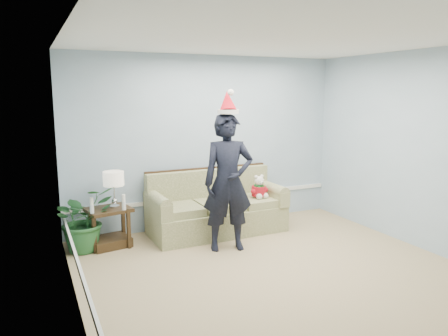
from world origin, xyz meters
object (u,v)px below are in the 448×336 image
object	(u,v)px
side_table	(110,232)
teddy_bear	(259,189)
sofa	(216,210)
man	(228,182)
houseplant	(83,219)
table_lamp	(114,180)

from	to	relation	value
side_table	teddy_bear	world-z (taller)	teddy_bear
sofa	teddy_bear	bearing A→B (deg)	-15.43
sofa	side_table	xyz separation A→B (m)	(-1.61, -0.01, -0.12)
side_table	man	world-z (taller)	man
houseplant	man	bearing A→B (deg)	-22.44
man	houseplant	bearing A→B (deg)	170.37
sofa	houseplant	size ratio (longest dim) A/B	2.33
houseplant	side_table	bearing A→B (deg)	1.60
sofa	side_table	world-z (taller)	sofa
man	teddy_bear	bearing A→B (deg)	49.25
sofa	table_lamp	xyz separation A→B (m)	(-1.53, 0.00, 0.60)
side_table	table_lamp	xyz separation A→B (m)	(0.09, 0.01, 0.72)
teddy_bear	houseplant	bearing A→B (deg)	170.56
sofa	man	xyz separation A→B (m)	(-0.14, -0.76, 0.59)
man	side_table	bearing A→B (deg)	165.59
houseplant	teddy_bear	world-z (taller)	houseplant
teddy_bear	sofa	bearing A→B (deg)	159.75
side_table	table_lamp	distance (m)	0.73
table_lamp	man	size ratio (longest dim) A/B	0.27
sofa	man	distance (m)	0.98
table_lamp	houseplant	xyz separation A→B (m)	(-0.43, -0.02, -0.50)
houseplant	man	distance (m)	2.02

